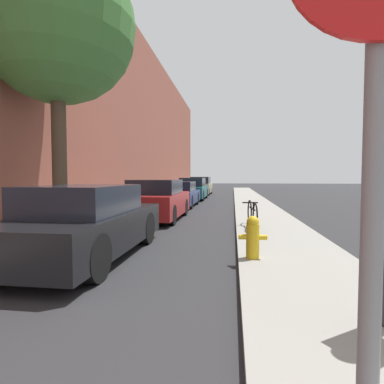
# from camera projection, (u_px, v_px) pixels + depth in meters

# --- Properties ---
(ground_plane) EXTENTS (120.00, 120.00, 0.00)m
(ground_plane) POSITION_uv_depth(u_px,v_px,m) (195.00, 208.00, 14.43)
(ground_plane) COLOR #28282B
(sidewalk_left) EXTENTS (2.00, 52.00, 0.12)m
(sidewalk_left) POSITION_uv_depth(u_px,v_px,m) (137.00, 206.00, 14.81)
(sidewalk_left) COLOR gray
(sidewalk_left) RESTS_ON ground
(sidewalk_right) EXTENTS (2.00, 52.00, 0.12)m
(sidewalk_right) POSITION_uv_depth(u_px,v_px,m) (256.00, 208.00, 14.03)
(sidewalk_right) COLOR gray
(sidewalk_right) RESTS_ON ground
(building_facade_left) EXTENTS (0.70, 52.00, 10.47)m
(building_facade_left) POSITION_uv_depth(u_px,v_px,m) (109.00, 101.00, 14.74)
(building_facade_left) COLOR brown
(building_facade_left) RESTS_ON ground
(parked_car_black) EXTENTS (1.69, 4.08, 1.35)m
(parked_car_black) POSITION_uv_depth(u_px,v_px,m) (87.00, 223.00, 5.55)
(parked_car_black) COLOR black
(parked_car_black) RESTS_ON ground
(parked_car_red) EXTENTS (1.75, 3.92, 1.41)m
(parked_car_red) POSITION_uv_depth(u_px,v_px,m) (157.00, 201.00, 10.60)
(parked_car_red) COLOR black
(parked_car_red) RESTS_ON ground
(parked_car_navy) EXTENTS (1.82, 4.00, 1.27)m
(parked_car_navy) POSITION_uv_depth(u_px,v_px,m) (178.00, 194.00, 15.36)
(parked_car_navy) COLOR black
(parked_car_navy) RESTS_ON ground
(parked_car_teal) EXTENTS (1.71, 4.54, 1.46)m
(parked_car_teal) POSITION_uv_depth(u_px,v_px,m) (193.00, 189.00, 20.23)
(parked_car_teal) COLOR black
(parked_car_teal) RESTS_ON ground
(parked_car_champagne) EXTENTS (1.74, 4.67, 1.53)m
(parked_car_champagne) POSITION_uv_depth(u_px,v_px,m) (201.00, 186.00, 26.13)
(parked_car_champagne) COLOR black
(parked_car_champagne) RESTS_ON ground
(street_tree_near) EXTENTS (3.92, 3.92, 7.17)m
(street_tree_near) POSITION_uv_depth(u_px,v_px,m) (57.00, 25.00, 7.52)
(street_tree_near) COLOR #4C3A2B
(street_tree_near) RESTS_ON sidewalk_left
(fire_hydrant) EXTENTS (0.48, 0.22, 0.72)m
(fire_hydrant) POSITION_uv_depth(u_px,v_px,m) (253.00, 237.00, 5.09)
(fire_hydrant) COLOR gold
(fire_hydrant) RESTS_ON sidewalk_right
(traffic_sign_post) EXTENTS (0.72, 0.14, 2.64)m
(traffic_sign_post) POSITION_uv_depth(u_px,v_px,m) (380.00, 57.00, 0.94)
(traffic_sign_post) COLOR gray
(traffic_sign_post) RESTS_ON sidewalk_right
(bicycle) EXTENTS (0.44, 1.76, 0.72)m
(bicycle) POSITION_uv_depth(u_px,v_px,m) (252.00, 214.00, 8.21)
(bicycle) COLOR black
(bicycle) RESTS_ON sidewalk_right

